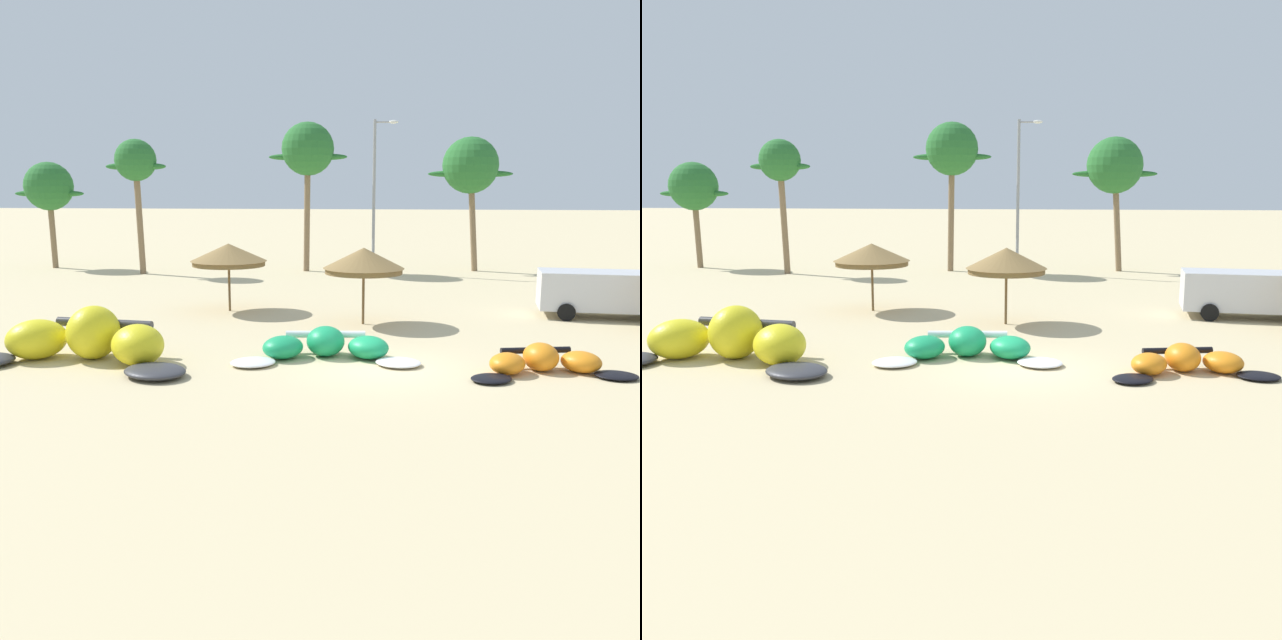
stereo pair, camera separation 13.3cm
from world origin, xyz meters
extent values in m
plane|color=beige|center=(0.00, 0.00, 0.00)|extent=(260.00, 260.00, 0.00)
ellipsoid|color=yellow|center=(-10.46, 0.08, 0.60)|extent=(2.37, 2.40, 1.21)
ellipsoid|color=yellow|center=(-8.74, 0.29, 0.81)|extent=(1.75, 2.03, 1.63)
ellipsoid|color=yellow|center=(-7.13, -0.34, 0.60)|extent=(2.21, 2.35, 1.21)
ellipsoid|color=#333338|center=(-6.20, -1.59, 0.16)|extent=(2.34, 2.20, 0.33)
cylinder|color=#333338|center=(-8.66, 0.93, 0.96)|extent=(3.24, 0.70, 0.29)
cube|color=#333338|center=(-8.77, 0.11, 0.81)|extent=(1.25, 0.81, 0.04)
ellipsoid|color=white|center=(-3.75, -0.06, 0.09)|extent=(1.73, 1.65, 0.19)
ellipsoid|color=#199E5B|center=(-3.00, 0.88, 0.35)|extent=(1.70, 1.76, 0.69)
ellipsoid|color=#199E5B|center=(-1.73, 1.33, 0.47)|extent=(1.31, 1.45, 0.93)
ellipsoid|color=#199E5B|center=(-0.39, 1.13, 0.35)|extent=(1.78, 1.80, 0.69)
ellipsoid|color=white|center=(0.52, 0.34, 0.09)|extent=(1.60, 1.49, 0.19)
cylinder|color=white|center=(-1.77, 1.80, 0.58)|extent=(2.52, 0.46, 0.23)
cube|color=white|center=(-1.71, 1.20, 0.47)|extent=(0.95, 0.57, 0.04)
ellipsoid|color=black|center=(3.02, -1.12, 0.08)|extent=(1.51, 1.44, 0.16)
ellipsoid|color=orange|center=(3.56, -0.28, 0.30)|extent=(1.37, 1.47, 0.60)
ellipsoid|color=orange|center=(4.56, 0.19, 0.40)|extent=(1.18, 1.33, 0.81)
ellipsoid|color=orange|center=(5.67, 0.13, 0.30)|extent=(1.52, 1.52, 0.60)
ellipsoid|color=black|center=(6.48, -0.45, 0.08)|extent=(1.31, 1.15, 0.16)
cylinder|color=black|center=(4.48, 0.59, 0.50)|extent=(2.07, 0.58, 0.19)
cube|color=black|center=(4.58, 0.08, 0.40)|extent=(0.82, 0.56, 0.04)
cylinder|color=brown|center=(-6.48, 8.82, 1.05)|extent=(0.10, 0.10, 2.11)
cone|color=olive|center=(-6.48, 8.82, 2.47)|extent=(3.19, 3.19, 0.72)
cylinder|color=brown|center=(-6.48, 8.82, 2.01)|extent=(3.03, 3.03, 0.20)
cylinder|color=brown|center=(-0.78, 6.52, 1.07)|extent=(0.10, 0.10, 2.14)
cone|color=olive|center=(-0.78, 6.52, 2.53)|extent=(3.07, 3.07, 0.78)
cylinder|color=brown|center=(-0.78, 6.52, 2.04)|extent=(2.92, 2.92, 0.20)
cube|color=silver|center=(8.82, 8.84, 1.09)|extent=(5.42, 2.65, 1.50)
cube|color=black|center=(7.39, 8.99, 1.35)|extent=(1.52, 2.18, 0.56)
cylinder|color=black|center=(7.09, 7.97, 0.34)|extent=(0.70, 0.31, 0.68)
cylinder|color=black|center=(7.32, 10.05, 0.34)|extent=(0.70, 0.31, 0.68)
cylinder|color=#7F6647|center=(-21.10, 22.95, 2.55)|extent=(0.45, 0.36, 5.12)
sphere|color=#286B2D|center=(-21.14, 22.95, 5.11)|extent=(3.01, 3.01, 3.01)
ellipsoid|color=#286B2D|center=(-22.34, 22.95, 4.66)|extent=(2.10, 0.50, 0.36)
ellipsoid|color=#286B2D|center=(-19.94, 22.95, 4.66)|extent=(2.10, 0.50, 0.36)
cylinder|color=#7F6647|center=(-14.51, 20.56, 3.30)|extent=(0.52, 0.36, 6.62)
sphere|color=#286B2D|center=(-14.59, 20.56, 6.61)|extent=(2.41, 2.41, 2.41)
ellipsoid|color=#286B2D|center=(-15.55, 20.56, 6.25)|extent=(1.68, 0.50, 0.36)
ellipsoid|color=#286B2D|center=(-13.63, 20.56, 6.25)|extent=(1.68, 0.50, 0.36)
cylinder|color=#7F6647|center=(-4.88, 22.89, 3.65)|extent=(0.47, 0.36, 7.31)
sphere|color=#286B2D|center=(-4.82, 22.89, 7.31)|extent=(3.15, 3.15, 3.15)
ellipsoid|color=#286B2D|center=(-6.08, 22.89, 6.83)|extent=(2.20, 0.50, 0.36)
ellipsoid|color=#286B2D|center=(-3.56, 22.89, 6.83)|extent=(2.20, 0.50, 0.36)
cylinder|color=#7F6647|center=(5.10, 23.93, 3.18)|extent=(0.84, 0.36, 6.36)
sphere|color=#286B2D|center=(4.86, 23.93, 6.35)|extent=(3.36, 3.36, 3.36)
ellipsoid|color=#286B2D|center=(3.52, 23.93, 5.85)|extent=(2.35, 0.50, 0.36)
ellipsoid|color=#286B2D|center=(6.20, 23.93, 5.85)|extent=(2.35, 0.50, 0.36)
cylinder|color=gray|center=(-0.85, 22.60, 4.47)|extent=(0.18, 0.18, 8.94)
cylinder|color=gray|center=(-0.31, 22.60, 8.79)|extent=(1.09, 0.10, 0.10)
ellipsoid|color=silver|center=(0.23, 22.60, 8.79)|extent=(0.56, 0.24, 0.20)
camera|label=1|loc=(0.27, -19.95, 5.26)|focal=39.67mm
camera|label=2|loc=(0.40, -19.94, 5.26)|focal=39.67mm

